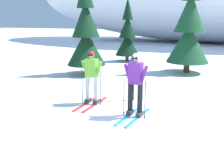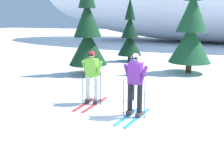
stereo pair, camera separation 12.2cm
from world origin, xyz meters
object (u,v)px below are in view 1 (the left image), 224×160
object	(u,v)px
pine_tree_center_left	(127,35)
pine_tree_center_right	(189,27)
pine_tree_far_left	(86,33)
skier_lime_jacket	(92,77)
skier_purple_jacket	(135,84)
trail_marker_post	(133,76)

from	to	relation	value
pine_tree_center_left	pine_tree_center_right	world-z (taller)	pine_tree_center_right
pine_tree_center_left	pine_tree_far_left	bearing A→B (deg)	-97.75
pine_tree_center_right	pine_tree_far_left	bearing A→B (deg)	-154.23
skier_lime_jacket	pine_tree_center_right	size ratio (longest dim) A/B	0.32
skier_lime_jacket	pine_tree_center_left	bearing A→B (deg)	100.51
pine_tree_far_left	pine_tree_center_right	world-z (taller)	pine_tree_center_right
skier_purple_jacket	pine_tree_center_left	distance (m)	10.13
pine_tree_center_left	trail_marker_post	size ratio (longest dim) A/B	2.71
skier_lime_jacket	pine_tree_center_left	xyz separation A→B (m)	(-1.66, 8.94, 0.81)
skier_purple_jacket	trail_marker_post	xyz separation A→B (m)	(-0.49, 1.45, -0.10)
skier_lime_jacket	pine_tree_center_left	size ratio (longest dim) A/B	0.43
skier_purple_jacket	pine_tree_far_left	world-z (taller)	pine_tree_far_left
pine_tree_center_right	trail_marker_post	bearing A→B (deg)	-102.67
pine_tree_far_left	trail_marker_post	world-z (taller)	pine_tree_far_left
trail_marker_post	skier_purple_jacket	bearing A→B (deg)	-71.40
pine_tree_far_left	trail_marker_post	distance (m)	4.98
pine_tree_far_left	pine_tree_center_left	world-z (taller)	pine_tree_far_left
skier_lime_jacket	pine_tree_center_left	world-z (taller)	pine_tree_center_left
skier_purple_jacket	pine_tree_center_left	xyz separation A→B (m)	(-3.32, 9.53, 0.77)
skier_purple_jacket	trail_marker_post	world-z (taller)	skier_purple_jacket
skier_lime_jacket	pine_tree_center_right	bearing A→B (deg)	69.39
skier_lime_jacket	pine_tree_far_left	xyz separation A→B (m)	(-2.30, 4.20, 1.18)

